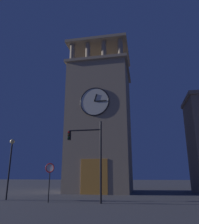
% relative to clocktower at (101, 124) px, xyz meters
% --- Properties ---
extents(ground_plane, '(200.00, 200.00, 0.00)m').
position_rel_clocktower_xyz_m(ground_plane, '(1.29, 1.98, -9.18)').
color(ground_plane, '#4C4C51').
extents(clocktower, '(8.65, 9.13, 22.80)m').
position_rel_clocktower_xyz_m(clocktower, '(0.00, 0.00, 0.00)').
color(clocktower, gray).
rests_on(clocktower, ground_plane).
extents(traffic_signal_near, '(2.95, 0.41, 6.53)m').
position_rel_clocktower_xyz_m(traffic_signal_near, '(-1.51, 12.44, -5.05)').
color(traffic_signal_near, black).
rests_on(traffic_signal_near, ground_plane).
extents(street_lamp, '(0.44, 0.44, 5.45)m').
position_rel_clocktower_xyz_m(street_lamp, '(6.50, 11.30, -5.41)').
color(street_lamp, black).
rests_on(street_lamp, ground_plane).
extents(no_horn_sign, '(0.78, 0.14, 3.09)m').
position_rel_clocktower_xyz_m(no_horn_sign, '(1.92, 12.64, -6.75)').
color(no_horn_sign, black).
rests_on(no_horn_sign, ground_plane).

